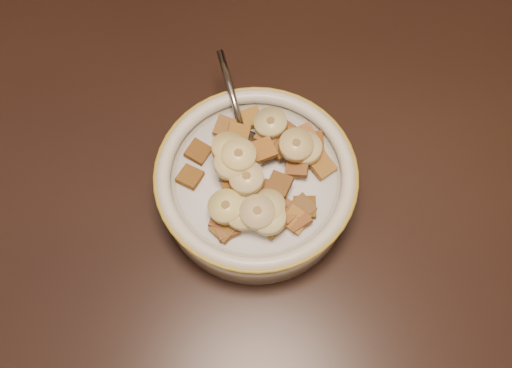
{
  "coord_description": "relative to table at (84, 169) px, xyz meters",
  "views": [
    {
      "loc": [
        0.17,
        -0.3,
        1.33
      ],
      "look_at": [
        0.18,
        -0.04,
        0.78
      ],
      "focal_mm": 45.0,
      "sensor_mm": 36.0,
      "label": 1
    }
  ],
  "objects": [
    {
      "name": "cereal_square_30",
      "position": [
        0.2,
        -0.08,
        0.07
      ],
      "size": [
        0.03,
        0.03,
        0.01
      ],
      "primitive_type": "cube",
      "rotation": [
        -0.14,
        0.11,
        0.79
      ],
      "color": "brown",
      "rests_on": "milk"
    },
    {
      "name": "banana_slice_7",
      "position": [
        0.19,
        0.0,
        0.08
      ],
      "size": [
        0.04,
        0.04,
        0.02
      ],
      "primitive_type": "cylinder",
      "rotation": [
        -0.11,
        -0.1,
        0.13
      ],
      "color": "tan",
      "rests_on": "milk"
    },
    {
      "name": "banana_slice_12",
      "position": [
        0.19,
        -0.08,
        0.09
      ],
      "size": [
        0.03,
        0.03,
        0.01
      ],
      "primitive_type": "cylinder",
      "rotation": [
        -0.14,
        -0.02,
        0.0
      ],
      "color": "#EBD17B",
      "rests_on": "milk"
    },
    {
      "name": "cereal_square_1",
      "position": [
        0.15,
        -0.1,
        0.07
      ],
      "size": [
        0.03,
        0.03,
        0.01
      ],
      "primitive_type": "cube",
      "rotation": [
        -0.11,
        -0.09,
        0.79
      ],
      "color": "brown",
      "rests_on": "milk"
    },
    {
      "name": "cereal_square_20",
      "position": [
        0.21,
        -0.09,
        0.07
      ],
      "size": [
        0.03,
        0.03,
        0.01
      ],
      "primitive_type": "cube",
      "rotation": [
        -0.18,
        0.13,
        2.07
      ],
      "color": "brown",
      "rests_on": "milk"
    },
    {
      "name": "spoon",
      "position": [
        0.17,
        -0.02,
        0.07
      ],
      "size": [
        0.04,
        0.05,
        0.01
      ],
      "primitive_type": "ellipsoid",
      "rotation": [
        0.0,
        0.0,
        3.39
      ],
      "color": "#999999",
      "rests_on": "cereal_bowl"
    },
    {
      "name": "banana_slice_11",
      "position": [
        0.21,
        -0.02,
        0.09
      ],
      "size": [
        0.04,
        0.04,
        0.01
      ],
      "primitive_type": "cylinder",
      "rotation": [
        0.06,
        0.03,
        0.88
      ],
      "color": "#D2C17E",
      "rests_on": "milk"
    },
    {
      "name": "cereal_square_0",
      "position": [
        0.21,
        -0.09,
        0.07
      ],
      "size": [
        0.03,
        0.03,
        0.01
      ],
      "primitive_type": "cube",
      "rotation": [
        0.11,
        -0.17,
        0.92
      ],
      "color": "#9C5D1B",
      "rests_on": "milk"
    },
    {
      "name": "cereal_square_10",
      "position": [
        0.24,
        -0.04,
        0.07
      ],
      "size": [
        0.03,
        0.03,
        0.01
      ],
      "primitive_type": "cube",
      "rotation": [
        0.11,
        -0.17,
        2.19
      ],
      "color": "#8C5B1C",
      "rests_on": "milk"
    },
    {
      "name": "cereal_square_18",
      "position": [
        0.12,
        -0.02,
        0.07
      ],
      "size": [
        0.03,
        0.03,
        0.01
      ],
      "primitive_type": "cube",
      "rotation": [
        0.15,
        0.04,
        1.03
      ],
      "color": "brown",
      "rests_on": "milk"
    },
    {
      "name": "cereal_square_4",
      "position": [
        0.19,
        -0.01,
        0.08
      ],
      "size": [
        0.03,
        0.03,
        0.01
      ],
      "primitive_type": "cube",
      "rotation": [
        -0.0,
        0.06,
        2.56
      ],
      "color": "brown",
      "rests_on": "milk"
    },
    {
      "name": "banana_slice_10",
      "position": [
        0.16,
        -0.04,
        0.09
      ],
      "size": [
        0.04,
        0.04,
        0.01
      ],
      "primitive_type": "cylinder",
      "rotation": [
        0.04,
        0.09,
        0.44
      ],
      "color": "#E0D47C",
      "rests_on": "milk"
    },
    {
      "name": "cereal_square_22",
      "position": [
        0.15,
        0.01,
        0.07
      ],
      "size": [
        0.03,
        0.03,
        0.01
      ],
      "primitive_type": "cube",
      "rotation": [
        0.17,
        -0.12,
        1.22
      ],
      "color": "brown",
      "rests_on": "milk"
    },
    {
      "name": "banana_slice_6",
      "position": [
        0.16,
        -0.03,
        0.09
      ],
      "size": [
        0.04,
        0.04,
        0.01
      ],
      "primitive_type": "cylinder",
      "rotation": [
        -0.05,
        0.01,
        2.22
      ],
      "color": "#CAB682",
      "rests_on": "milk"
    },
    {
      "name": "cereal_square_7",
      "position": [
        0.16,
        -0.07,
        0.08
      ],
      "size": [
        0.02,
        0.02,
        0.01
      ],
      "primitive_type": "cube",
      "rotation": [
        -0.1,
        -0.17,
        1.82
      ],
      "color": "brown",
      "rests_on": "milk"
    },
    {
      "name": "floor",
      "position": [
        0.0,
        0.0,
        -0.78
      ],
      "size": [
        4.0,
        4.5,
        0.1
      ],
      "primitive_type": "cube",
      "color": "#422816",
      "rests_on": "ground"
    },
    {
      "name": "cereal_square_11",
      "position": [
        0.16,
        -0.08,
        0.08
      ],
      "size": [
        0.02,
        0.02,
        0.01
      ],
      "primitive_type": "cube",
      "rotation": [
        -0.03,
        -0.12,
        1.36
      ],
      "color": "brown",
      "rests_on": "milk"
    },
    {
      "name": "cereal_square_16",
      "position": [
        0.22,
        -0.08,
        0.07
      ],
      "size": [
        0.02,
        0.02,
        0.01
      ],
      "primitive_type": "cube",
      "rotation": [
        -0.05,
        0.02,
        3.11
      ],
      "color": "brown",
      "rests_on": "milk"
    },
    {
      "name": "banana_slice_3",
      "position": [
        0.22,
        -0.02,
        0.08
      ],
      "size": [
        0.04,
        0.04,
        0.01
      ],
      "primitive_type": "cylinder",
      "rotation": [
        0.0,
        0.08,
        2.55
      ],
      "color": "beige",
      "rests_on": "milk"
    },
    {
      "name": "cereal_square_24",
      "position": [
        0.23,
        -0.02,
        0.07
      ],
      "size": [
        0.03,
        0.03,
        0.01
      ],
      "primitive_type": "cube",
      "rotation": [
        0.02,
        -0.12,
        1.88
      ],
      "color": "brown",
      "rests_on": "milk"
    },
    {
      "name": "cereal_square_2",
      "position": [
        0.15,
        -0.09,
        0.07
      ],
      "size": [
        0.03,
        0.03,
        0.01
      ],
      "primitive_type": "cube",
      "rotation": [
        -0.06,
        -0.13,
        2.79
      ],
      "color": "brown",
      "rests_on": "milk"
    },
    {
      "name": "cereal_square_29",
      "position": [
        0.12,
        -0.04,
        0.07
      ],
      "size": [
        0.03,
        0.03,
        0.01
      ],
      "primitive_type": "cube",
      "rotation": [
        0.14,
        0.06,
        2.63
      ],
      "color": "brown",
      "rests_on": "milk"
    },
    {
      "name": "cereal_bowl",
      "position": [
        0.18,
        -0.04,
        0.04
      ],
      "size": [
        0.18,
        0.18,
        0.04
      ],
      "primitive_type": "cylinder",
      "color": "silver",
      "rests_on": "table"
    },
    {
      "name": "cereal_square_25",
      "position": [
        0.16,
        -0.02,
        0.08
      ],
      "size": [
        0.03,
        0.03,
        0.01
      ],
      "primitive_type": "cube",
      "rotation": [
        -0.09,
        0.11,
        1.22
      ],
      "color": "brown",
      "rests_on": "milk"
    },
    {
      "name": "banana_slice_1",
      "position": [
        0.15,
        -0.08,
        0.09
      ],
      "size": [
        0.04,
        0.04,
        0.01
      ],
      "primitive_type": "cylinder",
      "rotation": [
        -0.05,
        0.14,
        2.62
      ],
      "color": "#E8D477",
      "rests_on": "milk"
    },
    {
      "name": "banana_slice_5",
      "position": [
        0.15,
        -0.03,
        0.1
      ],
      "size": [
        0.04,
        0.04,
        0.02
      ],
      "primitive_type": "cylinder",
      "rotation": [
        0.14,
        -0.1,
        3.01
      ],
      "color": "#FFE083",
      "rests_on": "milk"
    },
    {
      "name": "table",
      "position": [
        0.0,
        0.0,
        0.0
      ],
      "size": [
        1.41,
        0.92,
        0.04
      ],
      "primitive_type": "cube",
      "rotation": [
        0.0,
        0.0,
        0.02
      ],
      "color": "black",
      "rests_on": "floor"
    },
    {
      "name": "cereal_square_21",
      "position": [
        0.19,
        -0.03,
        0.08
      ],
      "size": [
        0.03,
        0.03,
        0.01
      ],
      "primitive_type": "cube",
      "rotation": [
        0.05,
        0.06,
        0.4
      ],
      "color": "brown",
      "rests_on": "milk"
    },
    {
      "name": "banana_slice_4",
      "position": [
        0.19,
        -0.09,
        0.08
      ],
      "size": [
        0.04,
        0.04,
        0.01
      ],
      "primitive_type": "cylinder",
      "rotation": [
        -0.08,
        0.06,
        2.01
      ],
      "color": "#CDC06B",
      "rests_on": "milk"
    },
    {
      "name": "cereal_square_26",
      "position": [
        0.16,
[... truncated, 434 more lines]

